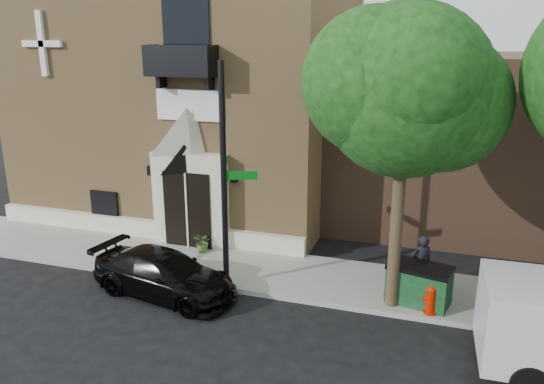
{
  "coord_description": "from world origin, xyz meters",
  "views": [
    {
      "loc": [
        6.88,
        -12.69,
        7.11
      ],
      "look_at": [
        2.14,
        2.0,
        2.51
      ],
      "focal_mm": 35.0,
      "sensor_mm": 36.0,
      "label": 1
    }
  ],
  "objects_px": {
    "black_sedan": "(164,274)",
    "street_sign": "(225,178)",
    "dumpster": "(419,284)",
    "pedestrian_near": "(421,263)",
    "fire_hydrant": "(431,300)"
  },
  "relations": [
    {
      "from": "dumpster",
      "to": "pedestrian_near",
      "type": "xyz_separation_m",
      "value": [
        -0.0,
        0.78,
        0.28
      ]
    },
    {
      "from": "dumpster",
      "to": "pedestrian_near",
      "type": "height_order",
      "value": "pedestrian_near"
    },
    {
      "from": "dumpster",
      "to": "pedestrian_near",
      "type": "distance_m",
      "value": 0.83
    },
    {
      "from": "fire_hydrant",
      "to": "pedestrian_near",
      "type": "xyz_separation_m",
      "value": [
        -0.34,
        1.27,
        0.43
      ]
    },
    {
      "from": "black_sedan",
      "to": "street_sign",
      "type": "distance_m",
      "value": 3.24
    },
    {
      "from": "black_sedan",
      "to": "pedestrian_near",
      "type": "distance_m",
      "value": 7.23
    },
    {
      "from": "fire_hydrant",
      "to": "dumpster",
      "type": "xyz_separation_m",
      "value": [
        -0.34,
        0.49,
        0.16
      ]
    },
    {
      "from": "street_sign",
      "to": "pedestrian_near",
      "type": "relative_size",
      "value": 3.85
    },
    {
      "from": "street_sign",
      "to": "dumpster",
      "type": "bearing_deg",
      "value": -9.91
    },
    {
      "from": "street_sign",
      "to": "pedestrian_near",
      "type": "bearing_deg",
      "value": -1.77
    },
    {
      "from": "black_sedan",
      "to": "dumpster",
      "type": "bearing_deg",
      "value": -68.22
    },
    {
      "from": "black_sedan",
      "to": "dumpster",
      "type": "relative_size",
      "value": 2.4
    },
    {
      "from": "black_sedan",
      "to": "pedestrian_near",
      "type": "xyz_separation_m",
      "value": [
        6.87,
        2.21,
        0.34
      ]
    },
    {
      "from": "dumpster",
      "to": "fire_hydrant",
      "type": "bearing_deg",
      "value": -42.38
    },
    {
      "from": "black_sedan",
      "to": "dumpster",
      "type": "height_order",
      "value": "black_sedan"
    }
  ]
}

